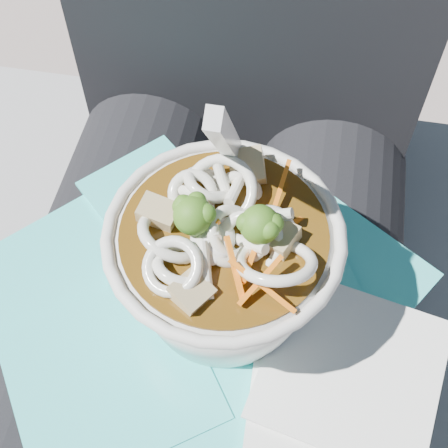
% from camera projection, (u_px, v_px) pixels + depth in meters
% --- Properties ---
extents(stone_ledge, '(1.00, 0.50, 0.42)m').
position_uv_depth(stone_ledge, '(228.00, 330.00, 0.89)').
color(stone_ledge, gray).
rests_on(stone_ledge, ground).
extents(lap, '(0.36, 0.48, 0.16)m').
position_uv_depth(lap, '(200.00, 349.00, 0.57)').
color(lap, black).
rests_on(lap, stone_ledge).
extents(person_body, '(0.34, 0.94, 0.98)m').
position_uv_depth(person_body, '(218.00, 246.00, 0.59)').
color(person_body, black).
rests_on(person_body, ground).
extents(plastic_bag, '(0.41, 0.34, 0.01)m').
position_uv_depth(plastic_bag, '(191.00, 309.00, 0.50)').
color(plastic_bag, '#2FC6C5').
rests_on(plastic_bag, lap).
extents(napkins, '(0.15, 0.17, 0.01)m').
position_uv_depth(napkins, '(342.00, 392.00, 0.45)').
color(napkins, white).
rests_on(napkins, plastic_bag).
extents(udon_bowl, '(0.21, 0.21, 0.21)m').
position_uv_depth(udon_bowl, '(224.00, 258.00, 0.45)').
color(udon_bowl, silver).
rests_on(udon_bowl, plastic_bag).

